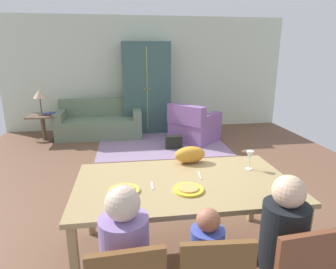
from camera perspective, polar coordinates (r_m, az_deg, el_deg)
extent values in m
cube|color=brown|center=(4.50, -0.81, -8.52)|extent=(6.86, 6.32, 0.02)
cube|color=beige|center=(7.31, -4.24, 11.88)|extent=(6.86, 0.10, 2.70)
cube|color=#9C8354|center=(2.57, 3.15, -9.64)|extent=(1.88, 1.07, 0.04)
cube|color=#9C8354|center=(2.36, -17.86, -23.93)|extent=(0.06, 0.06, 0.72)
cube|color=#9C8354|center=(2.69, 25.12, -19.28)|extent=(0.06, 0.06, 0.72)
cube|color=#9C8354|center=(3.15, -15.13, -12.90)|extent=(0.06, 0.06, 0.72)
cube|color=#9C8354|center=(3.40, 16.35, -10.72)|extent=(0.06, 0.06, 0.72)
cylinder|color=yellow|center=(2.40, -8.65, -10.90)|extent=(0.25, 0.25, 0.02)
cylinder|color=#DC984C|center=(2.40, -8.66, -10.58)|extent=(0.17, 0.17, 0.01)
cylinder|color=yellow|center=(2.40, 4.03, -10.83)|extent=(0.25, 0.25, 0.02)
cylinder|color=#E79D4E|center=(2.39, 4.03, -10.51)|extent=(0.17, 0.17, 0.01)
cylinder|color=silver|center=(2.91, 15.68, -6.55)|extent=(0.06, 0.06, 0.01)
cylinder|color=silver|center=(2.90, 15.75, -5.67)|extent=(0.01, 0.01, 0.09)
cone|color=silver|center=(2.87, 15.89, -4.00)|extent=(0.07, 0.07, 0.09)
cube|color=silver|center=(2.48, -3.11, -10.05)|extent=(0.02, 0.15, 0.01)
cube|color=silver|center=(2.68, 6.31, -8.02)|extent=(0.03, 0.17, 0.01)
cylinder|color=#8B70AF|center=(1.91, -8.52, -21.87)|extent=(0.30, 0.30, 0.46)
sphere|color=beige|center=(1.73, -8.97, -13.32)|extent=(0.21, 0.21, 0.21)
cylinder|color=#3F4FB2|center=(2.01, 7.70, -22.05)|extent=(0.22, 0.22, 0.33)
sphere|color=#A8674A|center=(1.87, 7.97, -16.38)|extent=(0.15, 0.15, 0.15)
cube|color=brown|center=(2.00, 25.98, -22.18)|extent=(0.42, 0.07, 0.42)
cylinder|color=black|center=(2.15, 21.85, -18.16)|extent=(0.30, 0.30, 0.46)
sphere|color=beige|center=(1.99, 22.81, -10.34)|extent=(0.21, 0.21, 0.21)
ellipsoid|color=orange|center=(2.95, 4.37, -4.00)|extent=(0.33, 0.19, 0.17)
cube|color=gray|center=(6.05, -1.25, -1.90)|extent=(2.60, 1.80, 0.01)
cube|color=slate|center=(6.75, -13.26, 1.36)|extent=(1.86, 0.84, 0.42)
cube|color=slate|center=(7.00, -13.25, 5.30)|extent=(1.86, 0.20, 0.40)
cube|color=slate|center=(6.81, -20.46, 3.58)|extent=(0.18, 0.84, 0.20)
cube|color=slate|center=(6.66, -6.21, 4.24)|extent=(0.18, 0.84, 0.20)
cube|color=#885D99|center=(6.32, 5.33, 0.73)|extent=(1.19, 1.19, 0.42)
cube|color=#885D99|center=(5.95, 3.60, 3.89)|extent=(0.72, 0.76, 0.40)
cube|color=#885D99|center=(6.07, 8.04, 3.04)|extent=(0.74, 0.70, 0.20)
cube|color=#885D99|center=(6.43, 2.92, 3.89)|extent=(0.74, 0.70, 0.20)
cube|color=#375753|center=(6.95, -4.32, 9.19)|extent=(1.10, 0.56, 2.10)
cube|color=#ABA245|center=(6.67, -4.15, 8.92)|extent=(0.02, 0.01, 1.89)
sphere|color=#ABA245|center=(6.66, -4.66, 8.90)|extent=(0.04, 0.04, 0.04)
sphere|color=#ABA245|center=(6.67, -3.62, 8.92)|extent=(0.04, 0.04, 0.04)
cube|color=brown|center=(6.69, -23.66, 3.44)|extent=(0.56, 0.56, 0.03)
cylinder|color=brown|center=(6.75, -23.39, 1.04)|extent=(0.08, 0.08, 0.55)
cylinder|color=brown|center=(6.82, -23.15, -1.07)|extent=(0.36, 0.36, 0.03)
cylinder|color=#4D4241|center=(6.69, -23.68, 3.65)|extent=(0.16, 0.16, 0.02)
cylinder|color=#4D4241|center=(6.66, -23.85, 5.17)|extent=(0.02, 0.02, 0.34)
cone|color=#D4B092|center=(6.62, -24.10, 7.37)|extent=(0.26, 0.26, 0.18)
cube|color=#A33336|center=(6.62, -22.04, 3.75)|extent=(0.22, 0.16, 0.03)
cube|color=#32477B|center=(6.61, -22.37, 3.95)|extent=(0.22, 0.16, 0.03)
cube|color=black|center=(5.76, 1.15, -1.52)|extent=(0.32, 0.16, 0.26)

